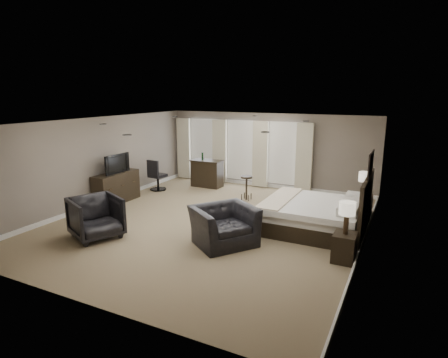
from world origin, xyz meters
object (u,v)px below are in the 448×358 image
at_px(desk_chair, 158,175).
at_px(lamp_far, 364,184).
at_px(armchair_near, 224,219).
at_px(lamp_near, 347,218).
at_px(bar_stool_left, 206,173).
at_px(armchair_far, 96,215).
at_px(bar_stool_right, 246,188).
at_px(dresser, 116,188).
at_px(nightstand_far, 362,207).
at_px(tv, 115,171).
at_px(nightstand_near, 344,247).
at_px(bed, 317,202).
at_px(bar_counter, 207,173).

bearing_deg(desk_chair, lamp_far, -173.50).
bearing_deg(lamp_far, armchair_near, -128.52).
relative_size(lamp_near, bar_stool_left, 0.86).
distance_m(armchair_far, bar_stool_right, 4.79).
distance_m(armchair_far, bar_stool_left, 5.77).
xyz_separation_m(dresser, armchair_far, (1.57, -2.41, 0.07)).
bearing_deg(armchair_far, nightstand_far, -27.59).
bearing_deg(desk_chair, armchair_far, 113.85).
xyz_separation_m(lamp_near, bar_stool_left, (-5.67, 4.49, -0.52)).
bearing_deg(desk_chair, armchair_near, 148.74).
xyz_separation_m(nightstand_far, armchair_far, (-5.35, -4.17, 0.21)).
distance_m(tv, bar_stool_left, 3.62).
distance_m(tv, armchair_far, 2.91).
xyz_separation_m(armchair_far, bar_stool_left, (-0.32, 5.76, -0.15)).
bearing_deg(armchair_far, tv, 57.53).
bearing_deg(lamp_far, tv, -165.76).
height_order(tv, bar_stool_left, tv).
distance_m(armchair_far, desk_chair, 4.36).
xyz_separation_m(armchair_near, bar_stool_left, (-3.13, 4.78, -0.19)).
distance_m(nightstand_far, desk_chair, 6.66).
relative_size(nightstand_near, bar_stool_right, 0.75).
distance_m(nightstand_near, bar_stool_left, 7.23).
distance_m(dresser, tv, 0.53).
xyz_separation_m(armchair_far, desk_chair, (-1.30, 4.16, 0.01)).
distance_m(lamp_near, lamp_far, 2.90).
height_order(lamp_far, tv, lamp_far).
bearing_deg(dresser, lamp_far, 14.24).
bearing_deg(lamp_near, desk_chair, 156.49).
bearing_deg(dresser, armchair_near, -18.11).
distance_m(dresser, armchair_near, 4.61).
relative_size(armchair_near, bar_stool_left, 1.72).
relative_size(nightstand_far, desk_chair, 0.59).
height_order(lamp_far, dresser, lamp_far).
bearing_deg(armchair_near, bed, -7.34).
bearing_deg(bar_counter, lamp_far, -12.47).
bearing_deg(nightstand_near, lamp_near, 0.00).
bearing_deg(desk_chair, bar_counter, -130.33).
bearing_deg(bed, lamp_near, -58.46).
distance_m(lamp_near, armchair_far, 5.51).
height_order(tv, armchair_near, armchair_near).
bearing_deg(bar_stool_left, bed, -32.45).
distance_m(bed, armchair_far, 5.23).
bearing_deg(tv, nightstand_far, -75.76).
xyz_separation_m(nightstand_near, bar_stool_left, (-5.67, 4.49, 0.09)).
height_order(nightstand_far, tv, tv).
distance_m(nightstand_far, dresser, 7.14).
distance_m(lamp_far, armchair_far, 6.80).
bearing_deg(lamp_near, lamp_far, 90.00).
distance_m(dresser, armchair_far, 2.88).
bearing_deg(armchair_far, bar_counter, 24.85).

